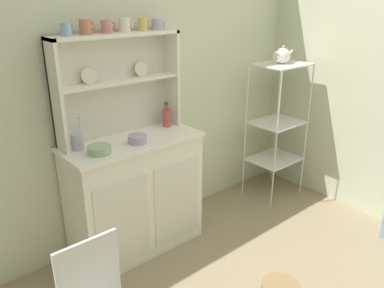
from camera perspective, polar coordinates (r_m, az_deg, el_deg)
The scene contains 15 objects.
wall_back at distance 3.00m, azimuth -7.61°, elevation 9.34°, with size 3.84×0.05×2.50m, color beige.
hutch_cabinet at distance 2.93m, azimuth -8.45°, elevation -7.45°, with size 1.01×0.45×0.90m.
hutch_shelf_unit at distance 2.77m, azimuth -11.25°, elevation 9.71°, with size 0.94×0.18×0.73m.
bakers_rack at distance 3.67m, azimuth 12.67°, elevation 4.17°, with size 0.48×0.38×1.30m.
cup_sky_0 at distance 2.54m, azimuth -18.27°, elevation 15.97°, with size 0.08×0.07×0.08m.
cup_terracotta_1 at distance 2.59m, azimuth -15.60°, elevation 16.51°, with size 0.09×0.08×0.09m.
cup_rose_2 at distance 2.66m, azimuth -12.57°, elevation 16.77°, with size 0.09×0.08×0.08m.
cup_cream_3 at distance 2.72m, azimuth -10.06°, elevation 17.12°, with size 0.09×0.08×0.09m.
cup_gold_4 at distance 2.80m, azimuth -7.34°, elevation 17.33°, with size 0.08×0.07×0.09m.
cup_lilac_5 at distance 2.87m, azimuth -5.21°, elevation 17.38°, with size 0.10×0.08×0.08m.
bowl_mixing_large at distance 2.55m, azimuth -13.68°, elevation -0.82°, with size 0.16×0.16×0.05m, color #9EB78E.
bowl_floral_medium at distance 2.68m, azimuth -8.14°, elevation 0.74°, with size 0.13×0.13×0.06m, color #B79ECC.
jam_bottle at distance 2.99m, azimuth -3.84°, elevation 4.07°, with size 0.06×0.06×0.19m.
utensil_jar at distance 2.64m, azimuth -16.74°, elevation 0.38°, with size 0.08×0.08×0.25m.
porcelain_teapot at distance 3.55m, azimuth 13.39°, elevation 12.72°, with size 0.23×0.14×0.16m.
Camera 1 is at (-1.58, -0.85, 1.86)m, focal length 35.65 mm.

